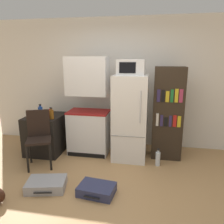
% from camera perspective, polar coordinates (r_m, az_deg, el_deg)
% --- Properties ---
extents(ground_plane, '(24.00, 24.00, 0.00)m').
position_cam_1_polar(ground_plane, '(3.26, -2.69, -20.73)').
color(ground_plane, tan).
extents(wall_back, '(6.40, 0.10, 2.66)m').
position_cam_1_polar(wall_back, '(4.66, 5.17, 7.41)').
color(wall_back, white).
rests_on(wall_back, ground_plane).
extents(side_table, '(0.67, 0.76, 0.75)m').
position_cam_1_polar(side_table, '(4.59, -16.77, -5.46)').
color(side_table, black).
rests_on(side_table, ground_plane).
extents(kitchen_hutch, '(0.79, 0.51, 1.88)m').
position_cam_1_polar(kitchen_hutch, '(4.25, -6.16, 0.62)').
color(kitchen_hutch, white).
rests_on(kitchen_hutch, ground_plane).
extents(refrigerator, '(0.61, 0.68, 1.56)m').
position_cam_1_polar(refrigerator, '(4.05, 4.77, -1.48)').
color(refrigerator, white).
rests_on(refrigerator, ground_plane).
extents(microwave, '(0.47, 0.42, 0.27)m').
position_cam_1_polar(microwave, '(3.90, 5.03, 11.57)').
color(microwave, silver).
rests_on(microwave, refrigerator).
extents(bookshelf, '(0.54, 0.37, 1.71)m').
position_cam_1_polar(bookshelf, '(4.16, 14.36, -0.41)').
color(bookshelf, '#2D2319').
rests_on(bookshelf, ground_plane).
extents(bottle_ketchup_red, '(0.06, 0.06, 0.19)m').
position_cam_1_polar(bottle_ketchup_red, '(4.35, -15.74, -0.20)').
color(bottle_ketchup_red, '#AD1914').
rests_on(bottle_ketchup_red, side_table).
extents(bottle_blue_soda, '(0.09, 0.09, 0.25)m').
position_cam_1_polar(bottle_blue_soda, '(4.36, -18.16, 0.05)').
color(bottle_blue_soda, '#1E47A3').
rests_on(bottle_blue_soda, side_table).
extents(bottle_amber_beer, '(0.08, 0.08, 0.22)m').
position_cam_1_polar(bottle_amber_beer, '(4.18, -15.51, -0.56)').
color(bottle_amber_beer, brown).
rests_on(bottle_amber_beer, side_table).
extents(bottle_milk_white, '(0.06, 0.06, 0.15)m').
position_cam_1_polar(bottle_milk_white, '(4.67, -18.35, 0.39)').
color(bottle_milk_white, white).
rests_on(bottle_milk_white, side_table).
extents(chair, '(0.53, 0.53, 0.98)m').
position_cam_1_polar(chair, '(4.02, -18.57, -5.28)').
color(chair, black).
rests_on(chair, ground_plane).
extents(suitcase_large_flat, '(0.53, 0.41, 0.13)m').
position_cam_1_polar(suitcase_large_flat, '(3.25, -4.02, -19.55)').
color(suitcase_large_flat, navy).
rests_on(suitcase_large_flat, ground_plane).
extents(suitcase_small_flat, '(0.61, 0.48, 0.14)m').
position_cam_1_polar(suitcase_small_flat, '(3.47, -16.74, -17.66)').
color(suitcase_small_flat, '#99999E').
rests_on(suitcase_small_flat, ground_plane).
extents(water_bottle_front, '(0.08, 0.08, 0.32)m').
position_cam_1_polar(water_bottle_front, '(4.02, 11.88, -11.78)').
color(water_bottle_front, silver).
rests_on(water_bottle_front, ground_plane).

